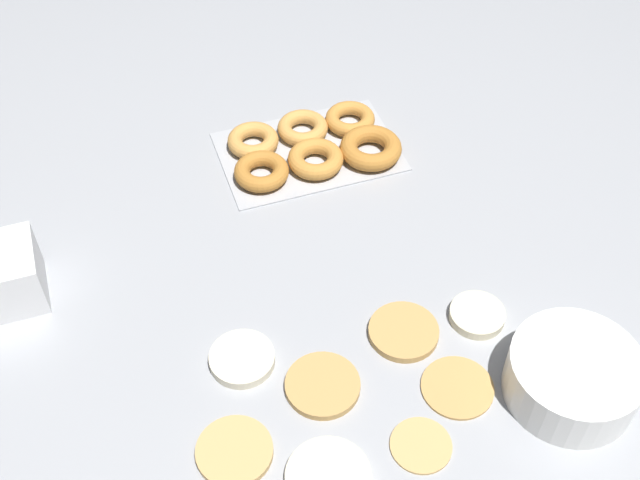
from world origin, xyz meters
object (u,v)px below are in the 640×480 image
Objects in this scene: pancake_1 at (242,359)px; pancake_6 at (477,315)px; container_stack at (1,276)px; pancake_4 at (234,451)px; pancake_0 at (323,385)px; pancake_5 at (328,477)px; pancake_7 at (458,387)px; pancake_2 at (404,332)px; donut_tray at (313,146)px; pancake_3 at (421,445)px; batter_bowl at (573,376)px.

pancake_1 and pancake_6 have the same top height.
pancake_1 is at bearing 142.74° from container_stack.
pancake_4 is 0.88× the size of container_stack.
container_stack reaches higher than pancake_1.
pancake_1 is at bearing -39.42° from pancake_0.
pancake_7 is (-0.22, -0.07, -0.00)m from pancake_5.
pancake_1 is 0.24m from pancake_2.
pancake_6 is 0.81× the size of pancake_7.
pancake_1 is at bearing -109.23° from pancake_4.
pancake_3 is at bearing 85.08° from donut_tray.
pancake_0 is 1.03× the size of pancake_7.
pancake_1 is 0.46m from donut_tray.
pancake_2 and pancake_5 have the same top height.
pancake_2 is 0.89× the size of container_stack.
pancake_5 is 0.23m from pancake_7.
pancake_4 is at bearing -35.72° from pancake_5.
pancake_1 is 1.14× the size of pancake_3.
pancake_6 is 0.17m from batter_bowl.
pancake_7 is (-0.32, 0.01, -0.00)m from pancake_4.
pancake_7 is (-0.04, 0.11, -0.00)m from pancake_2.
pancake_2 is 0.57× the size of batter_bowl.
pancake_6 is at bearing 175.80° from pancake_2.
pancake_2 is (-0.14, -0.05, 0.00)m from pancake_0.
pancake_7 is (0.08, 0.10, -0.00)m from pancake_6.
pancake_0 is at bearing 8.67° from pancake_6.
pancake_3 is at bearing -177.83° from pancake_5.
pancake_2 is (-0.24, 0.03, -0.00)m from pancake_1.
pancake_3 is at bearing 37.67° from pancake_7.
pancake_2 is at bearing -105.63° from pancake_3.
pancake_6 is at bearing -128.31° from pancake_7.
pancake_0 is 1.27× the size of pancake_6.
pancake_3 is (0.05, 0.18, -0.00)m from pancake_2.
pancake_0 is 0.91× the size of container_stack.
pancake_3 is at bearing 45.38° from pancake_6.
container_stack is (0.40, -0.31, 0.04)m from pancake_0.
pancake_2 is 0.18m from pancake_3.
pancake_1 is at bearing -24.97° from batter_bowl.
donut_tray reaches higher than pancake_0.
donut_tray is at bearing -75.37° from pancake_6.
pancake_4 is at bearing 125.18° from container_stack.
pancake_3 is 0.60m from donut_tray.
pancake_2 is 1.25× the size of pancake_6.
pancake_4 is (0.24, -0.07, 0.00)m from pancake_3.
pancake_1 reaches higher than pancake_5.
pancake_0 is at bearing 72.89° from donut_tray.
container_stack is (0.66, -0.27, 0.04)m from pancake_6.
batter_bowl is (-0.36, -0.02, 0.03)m from pancake_5.
pancake_2 is at bearing -4.20° from pancake_6.
pancake_2 is 0.33× the size of donut_tray.
pancake_7 is 0.16m from batter_bowl.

